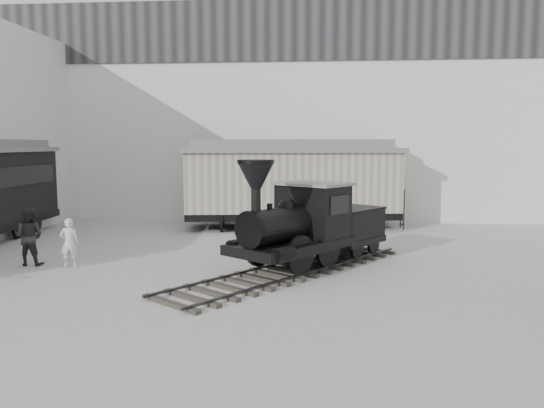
# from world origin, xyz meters

# --- Properties ---
(ground) EXTENTS (90.00, 90.00, 0.00)m
(ground) POSITION_xyz_m (0.00, 0.00, 0.00)
(ground) COLOR #9E9E9B
(north_wall) EXTENTS (34.00, 2.51, 11.00)m
(north_wall) POSITION_xyz_m (0.00, 14.98, 5.55)
(north_wall) COLOR silver
(north_wall) RESTS_ON ground
(locomotive) EXTENTS (7.44, 8.88, 3.38)m
(locomotive) POSITION_xyz_m (1.48, 3.49, 1.25)
(locomotive) COLOR #342F27
(locomotive) RESTS_ON ground
(boxcar) EXTENTS (10.45, 4.51, 4.15)m
(boxcar) POSITION_xyz_m (0.66, 11.82, 2.17)
(boxcar) COLOR black
(boxcar) RESTS_ON ground
(visitor_a) EXTENTS (0.66, 0.51, 1.58)m
(visitor_a) POSITION_xyz_m (-6.01, 3.03, 0.79)
(visitor_a) COLOR silver
(visitor_a) RESTS_ON ground
(visitor_b) EXTENTS (0.93, 0.73, 1.89)m
(visitor_b) POSITION_xyz_m (-7.45, 3.23, 0.95)
(visitor_b) COLOR #262626
(visitor_b) RESTS_ON ground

